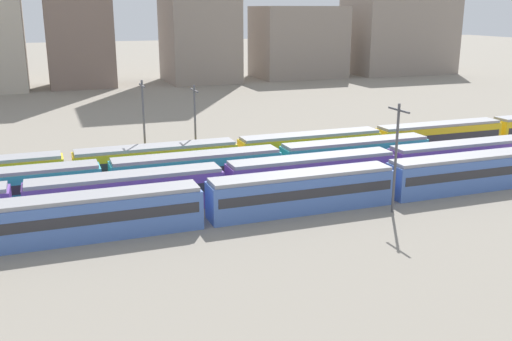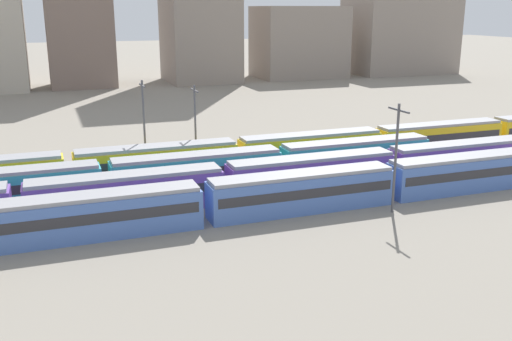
# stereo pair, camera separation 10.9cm
# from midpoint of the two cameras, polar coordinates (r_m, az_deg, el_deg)

# --- Properties ---
(ground_plane) EXTENTS (600.00, 600.00, 0.00)m
(ground_plane) POSITION_cam_midpoint_polar(r_m,az_deg,el_deg) (57.66, -22.55, -4.13)
(ground_plane) COLOR gray
(train_track_0) EXTENTS (74.70, 3.06, 3.75)m
(train_track_0) POSITION_cam_midpoint_polar(r_m,az_deg,el_deg) (51.06, -5.19, -3.17)
(train_track_0) COLOR #4C70BC
(train_track_0) RESTS_ON ground_plane
(train_track_1) EXTENTS (74.70, 3.06, 3.75)m
(train_track_1) POSITION_cam_midpoint_polar(r_m,az_deg,el_deg) (56.73, -3.18, -1.20)
(train_track_1) COLOR #6B429E
(train_track_1) RESTS_ON ground_plane
(train_track_2) EXTENTS (55.80, 3.06, 3.75)m
(train_track_2) POSITION_cam_midpoint_polar(r_m,az_deg,el_deg) (61.19, -5.85, 0.00)
(train_track_2) COLOR teal
(train_track_2) RESTS_ON ground_plane
(train_track_3) EXTENTS (93.60, 3.06, 3.75)m
(train_track_3) POSITION_cam_midpoint_polar(r_m,az_deg,el_deg) (71.14, 5.36, 2.24)
(train_track_3) COLOR yellow
(train_track_3) RESTS_ON ground_plane
(catenary_pole_0) EXTENTS (0.24, 3.20, 10.23)m
(catenary_pole_0) POSITION_cam_midpoint_polar(r_m,az_deg,el_deg) (54.07, 13.58, 1.67)
(catenary_pole_0) COLOR #4C4C51
(catenary_pole_0) RESTS_ON ground_plane
(catenary_pole_1) EXTENTS (0.24, 3.20, 10.61)m
(catenary_pole_1) POSITION_cam_midpoint_polar(r_m,az_deg,el_deg) (67.61, -11.04, 4.74)
(catenary_pole_1) COLOR #4C4C51
(catenary_pole_1) RESTS_ON ground_plane
(catenary_pole_3) EXTENTS (0.24, 3.20, 9.78)m
(catenary_pole_3) POSITION_cam_midpoint_polar(r_m,az_deg,el_deg) (68.80, -6.07, 4.77)
(catenary_pole_3) COLOR #4C4C51
(catenary_pole_3) RESTS_ON ground_plane
(distant_building_4) EXTENTS (23.33, 17.04, 19.03)m
(distant_building_4) POSITION_cam_midpoint_polar(r_m,az_deg,el_deg) (162.67, 4.15, 12.50)
(distant_building_4) COLOR gray
(distant_building_4) RESTS_ON ground_plane
(distant_building_5) EXTENTS (29.70, 18.64, 22.83)m
(distant_building_5) POSITION_cam_midpoint_polar(r_m,az_deg,el_deg) (178.22, 13.88, 12.99)
(distant_building_5) COLOR gray
(distant_building_5) RESTS_ON ground_plane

